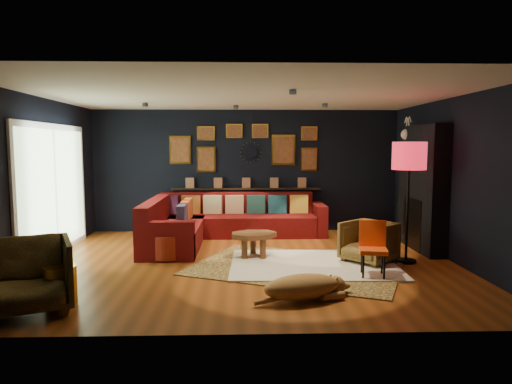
{
  "coord_description": "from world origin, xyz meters",
  "views": [
    {
      "loc": [
        -0.1,
        -7.04,
        1.83
      ],
      "look_at": [
        0.14,
        0.3,
        1.09
      ],
      "focal_mm": 32.0,
      "sensor_mm": 36.0,
      "label": 1
    }
  ],
  "objects_px": {
    "coffee_table": "(253,237)",
    "armchair_right": "(369,240)",
    "sectional": "(215,223)",
    "armchair_left": "(29,272)",
    "floor_lamp": "(409,160)",
    "dog": "(302,282)",
    "pouf": "(168,246)",
    "gold_stool": "(61,285)",
    "orange_chair": "(373,244)"
  },
  "relations": [
    {
      "from": "coffee_table",
      "to": "armchair_right",
      "type": "xyz_separation_m",
      "value": [
        1.8,
        -0.35,
        0.01
      ]
    },
    {
      "from": "sectional",
      "to": "armchair_left",
      "type": "xyz_separation_m",
      "value": [
        -1.84,
        -3.86,
        0.12
      ]
    },
    {
      "from": "armchair_right",
      "to": "coffee_table",
      "type": "bearing_deg",
      "value": -142.96
    },
    {
      "from": "floor_lamp",
      "to": "dog",
      "type": "bearing_deg",
      "value": -137.39
    },
    {
      "from": "coffee_table",
      "to": "armchair_right",
      "type": "relative_size",
      "value": 1.27
    },
    {
      "from": "coffee_table",
      "to": "sectional",
      "type": "bearing_deg",
      "value": 114.82
    },
    {
      "from": "sectional",
      "to": "armchair_right",
      "type": "relative_size",
      "value": 4.7
    },
    {
      "from": "pouf",
      "to": "coffee_table",
      "type": "bearing_deg",
      "value": -0.11
    },
    {
      "from": "armchair_right",
      "to": "floor_lamp",
      "type": "xyz_separation_m",
      "value": [
        0.61,
        0.02,
        1.25
      ]
    },
    {
      "from": "pouf",
      "to": "gold_stool",
      "type": "xyz_separation_m",
      "value": [
        -0.9,
        -2.1,
        0.0
      ]
    },
    {
      "from": "dog",
      "to": "floor_lamp",
      "type": "bearing_deg",
      "value": 25.07
    },
    {
      "from": "gold_stool",
      "to": "sectional",
      "type": "bearing_deg",
      "value": 66.42
    },
    {
      "from": "sectional",
      "to": "dog",
      "type": "relative_size",
      "value": 2.61
    },
    {
      "from": "coffee_table",
      "to": "pouf",
      "type": "height_order",
      "value": "coffee_table"
    },
    {
      "from": "armchair_left",
      "to": "gold_stool",
      "type": "distance_m",
      "value": 0.4
    },
    {
      "from": "orange_chair",
      "to": "gold_stool",
      "type": "bearing_deg",
      "value": -154.96
    },
    {
      "from": "orange_chair",
      "to": "dog",
      "type": "bearing_deg",
      "value": -128.8
    },
    {
      "from": "sectional",
      "to": "armchair_left",
      "type": "distance_m",
      "value": 4.27
    },
    {
      "from": "gold_stool",
      "to": "dog",
      "type": "height_order",
      "value": "gold_stool"
    },
    {
      "from": "armchair_left",
      "to": "gold_stool",
      "type": "relative_size",
      "value": 1.97
    },
    {
      "from": "gold_stool",
      "to": "orange_chair",
      "type": "bearing_deg",
      "value": 14.11
    },
    {
      "from": "floor_lamp",
      "to": "armchair_left",
      "type": "bearing_deg",
      "value": -158.0
    },
    {
      "from": "armchair_left",
      "to": "dog",
      "type": "bearing_deg",
      "value": -19.06
    },
    {
      "from": "coffee_table",
      "to": "gold_stool",
      "type": "relative_size",
      "value": 2.04
    },
    {
      "from": "pouf",
      "to": "orange_chair",
      "type": "bearing_deg",
      "value": -20.14
    },
    {
      "from": "orange_chair",
      "to": "floor_lamp",
      "type": "bearing_deg",
      "value": 56.67
    },
    {
      "from": "sectional",
      "to": "pouf",
      "type": "xyz_separation_m",
      "value": [
        -0.69,
        -1.53,
        -0.1
      ]
    },
    {
      "from": "gold_stool",
      "to": "armchair_left",
      "type": "bearing_deg",
      "value": -137.83
    },
    {
      "from": "floor_lamp",
      "to": "dog",
      "type": "height_order",
      "value": "floor_lamp"
    },
    {
      "from": "armchair_right",
      "to": "armchair_left",
      "type": "bearing_deg",
      "value": -107.46
    },
    {
      "from": "armchair_left",
      "to": "armchair_right",
      "type": "xyz_separation_m",
      "value": [
        4.34,
        1.98,
        -0.08
      ]
    },
    {
      "from": "sectional",
      "to": "orange_chair",
      "type": "height_order",
      "value": "sectional"
    },
    {
      "from": "armchair_right",
      "to": "dog",
      "type": "relative_size",
      "value": 0.56
    },
    {
      "from": "armchair_left",
      "to": "floor_lamp",
      "type": "xyz_separation_m",
      "value": [
        4.95,
        2.0,
        1.17
      ]
    },
    {
      "from": "sectional",
      "to": "floor_lamp",
      "type": "distance_m",
      "value": 3.85
    },
    {
      "from": "gold_stool",
      "to": "armchair_right",
      "type": "bearing_deg",
      "value": 23.14
    },
    {
      "from": "sectional",
      "to": "armchair_right",
      "type": "distance_m",
      "value": 3.14
    },
    {
      "from": "coffee_table",
      "to": "gold_stool",
      "type": "height_order",
      "value": "gold_stool"
    },
    {
      "from": "armchair_left",
      "to": "orange_chair",
      "type": "xyz_separation_m",
      "value": [
        4.19,
        1.22,
        0.02
      ]
    },
    {
      "from": "gold_stool",
      "to": "dog",
      "type": "xyz_separation_m",
      "value": [
        2.82,
        0.04,
        -0.0
      ]
    },
    {
      "from": "coffee_table",
      "to": "dog",
      "type": "height_order",
      "value": "dog"
    },
    {
      "from": "coffee_table",
      "to": "armchair_left",
      "type": "distance_m",
      "value": 3.45
    },
    {
      "from": "armchair_left",
      "to": "armchair_right",
      "type": "height_order",
      "value": "armchair_left"
    },
    {
      "from": "armchair_right",
      "to": "floor_lamp",
      "type": "bearing_deg",
      "value": 50.37
    },
    {
      "from": "orange_chair",
      "to": "dog",
      "type": "height_order",
      "value": "orange_chair"
    },
    {
      "from": "coffee_table",
      "to": "gold_stool",
      "type": "bearing_deg",
      "value": -137.52
    },
    {
      "from": "gold_stool",
      "to": "floor_lamp",
      "type": "bearing_deg",
      "value": 20.67
    },
    {
      "from": "armchair_left",
      "to": "dog",
      "type": "xyz_separation_m",
      "value": [
        3.07,
        0.27,
        -0.22
      ]
    },
    {
      "from": "coffee_table",
      "to": "armchair_left",
      "type": "relative_size",
      "value": 1.03
    },
    {
      "from": "armchair_left",
      "to": "dog",
      "type": "distance_m",
      "value": 3.09
    }
  ]
}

